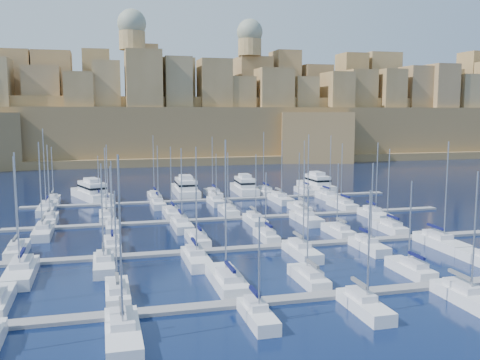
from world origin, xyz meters
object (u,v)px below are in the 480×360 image
object	(u,v)px
sailboat_4	(411,269)
motor_yacht_b	(186,188)
motor_yacht_d	(316,184)
sailboat_2	(227,280)
motor_yacht_a	(92,192)
motor_yacht_c	(245,187)

from	to	relation	value
sailboat_4	motor_yacht_b	distance (m)	72.66
motor_yacht_b	motor_yacht_d	world-z (taller)	same
sailboat_2	motor_yacht_a	bearing A→B (deg)	103.11
sailboat_2	sailboat_4	distance (m)	23.35
sailboat_4	sailboat_2	bearing A→B (deg)	177.25
sailboat_4	motor_yacht_a	world-z (taller)	sailboat_4
motor_yacht_a	motor_yacht_b	world-z (taller)	same
sailboat_4	motor_yacht_b	xyz separation A→B (m)	(-17.40, 70.54, 1.01)
sailboat_2	motor_yacht_b	xyz separation A→B (m)	(5.93, 69.42, 0.94)
motor_yacht_c	motor_yacht_b	bearing A→B (deg)	175.48
motor_yacht_b	motor_yacht_c	bearing A→B (deg)	-4.52
sailboat_2	motor_yacht_b	size ratio (longest dim) A/B	1.03
motor_yacht_b	motor_yacht_d	distance (m)	33.83
motor_yacht_b	motor_yacht_c	size ratio (longest dim) A/B	1.16
motor_yacht_a	motor_yacht_c	xyz separation A→B (m)	(36.57, -0.81, -0.00)
sailboat_2	motor_yacht_a	xyz separation A→B (m)	(-16.08, 69.08, 0.94)
sailboat_4	motor_yacht_b	bearing A→B (deg)	103.86
sailboat_4	motor_yacht_d	xyz separation A→B (m)	(16.42, 69.66, 1.01)
motor_yacht_a	motor_yacht_c	size ratio (longest dim) A/B	1.15
sailboat_4	motor_yacht_d	size ratio (longest dim) A/B	0.79
motor_yacht_a	motor_yacht_b	distance (m)	22.01
motor_yacht_c	motor_yacht_d	world-z (taller)	same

